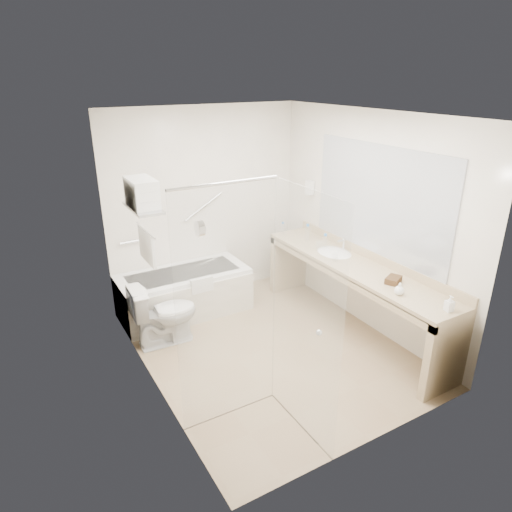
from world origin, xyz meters
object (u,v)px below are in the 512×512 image
water_bottle_left (307,233)px  toilet (164,314)px  bathtub (184,292)px  vanity_counter (353,281)px  amenity_basket (393,280)px

water_bottle_left → toilet: bearing=-178.6°
bathtub → water_bottle_left: (1.52, -0.49, 0.68)m
bathtub → vanity_counter: bearing=-42.4°
amenity_basket → vanity_counter: bearing=91.3°
bathtub → amenity_basket: 2.56m
bathtub → toilet: 0.71m
bathtub → vanity_counter: (1.52, -1.39, 0.36)m
bathtub → water_bottle_left: size_ratio=7.20×
bathtub → water_bottle_left: bearing=-17.9°
vanity_counter → amenity_basket: bearing=-88.7°
vanity_counter → water_bottle_left: 0.95m
bathtub → amenity_basket: size_ratio=8.61×
vanity_counter → toilet: 2.17m
vanity_counter → toilet: vanity_counter is taller
bathtub → amenity_basket: bearing=-51.8°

